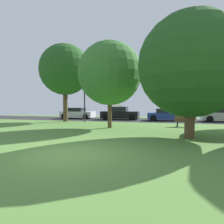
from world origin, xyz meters
TOP-DOWN VIEW (x-y plane):
  - ground_plane at (0.00, 0.00)m, footprint 44.00×44.00m
  - road_strip at (0.00, 16.00)m, footprint 44.00×6.40m
  - oak_tree_right at (-6.74, 12.08)m, footprint 5.23×5.23m
  - oak_tree_center at (4.49, 4.63)m, footprint 5.41×5.41m
  - birch_tree_lone at (-0.75, 7.84)m, footprint 4.76×4.76m
  - frisbee_disc at (1.69, 0.27)m, footprint 0.37×0.37m
  - parked_car_white at (-7.34, 16.28)m, footprint 4.11×2.09m
  - parked_car_black at (-1.89, 16.15)m, footprint 4.38×1.97m
  - parked_car_blue at (3.57, 15.81)m, footprint 4.34×1.97m
  - parked_car_silver at (9.03, 16.01)m, footprint 4.20×2.00m
  - park_bench at (4.80, 9.97)m, footprint 1.60×0.45m
  - street_lamp_post at (-4.65, 12.20)m, footprint 0.14×0.14m

SIDE VIEW (x-z plane):
  - ground_plane at x=0.00m, z-range 0.00..0.00m
  - road_strip at x=0.00m, z-range 0.00..0.01m
  - park_bench at x=4.80m, z-range 0.01..0.91m
  - parked_car_blue at x=3.57m, z-range -0.04..1.26m
  - parked_car_white at x=-7.34m, z-range -0.05..1.31m
  - parked_car_silver at x=9.03m, z-range -0.05..1.35m
  - parked_car_black at x=-1.89m, z-range -0.07..1.45m
  - frisbee_disc at x=1.69m, z-range 1.69..1.72m
  - street_lamp_post at x=-4.65m, z-range 0.00..4.50m
  - oak_tree_center at x=4.49m, z-range 0.53..7.01m
  - birch_tree_lone at x=-0.75m, z-range 0.84..7.29m
  - oak_tree_right at x=-6.74m, z-range 1.35..9.33m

